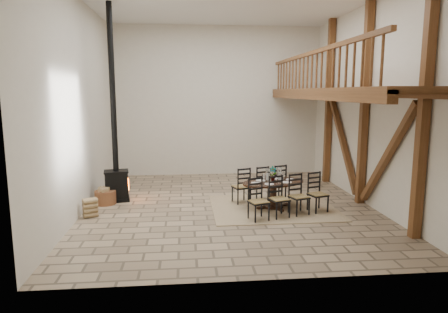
{
  "coord_description": "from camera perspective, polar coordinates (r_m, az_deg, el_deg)",
  "views": [
    {
      "loc": [
        -1.06,
        -9.59,
        2.83
      ],
      "look_at": [
        -0.1,
        0.4,
        1.19
      ],
      "focal_mm": 32.0,
      "sensor_mm": 36.0,
      "label": 1
    }
  ],
  "objects": [
    {
      "name": "rug",
      "position": [
        9.98,
        7.01,
        -7.24
      ],
      "size": [
        3.0,
        2.5,
        0.02
      ],
      "primitive_type": "cube",
      "color": "tan",
      "rests_on": "ground"
    },
    {
      "name": "dining_table",
      "position": [
        9.82,
        7.27,
        -5.43
      ],
      "size": [
        2.19,
        2.24,
        1.04
      ],
      "rotation": [
        0.0,
        0.0,
        0.32
      ],
      "color": "black",
      "rests_on": "ground"
    },
    {
      "name": "room_shell",
      "position": [
        9.85,
        7.81,
        10.24
      ],
      "size": [
        7.02,
        8.02,
        5.01
      ],
      "color": "silver",
      "rests_on": "ground"
    },
    {
      "name": "log_basket",
      "position": [
        10.62,
        -16.58,
        -5.53
      ],
      "size": [
        0.53,
        0.53,
        0.44
      ],
      "rotation": [
        0.0,
        0.0,
        -0.18
      ],
      "color": "brown",
      "rests_on": "ground"
    },
    {
      "name": "ground",
      "position": [
        10.06,
        0.77,
        -7.09
      ],
      "size": [
        8.0,
        8.0,
        0.0
      ],
      "primitive_type": "plane",
      "color": "tan",
      "rests_on": "ground"
    },
    {
      "name": "log_stack",
      "position": [
        9.64,
        -18.56,
        -6.96
      ],
      "size": [
        0.38,
        0.33,
        0.43
      ],
      "rotation": [
        0.0,
        0.0,
        0.42
      ],
      "color": "#A7805D",
      "rests_on": "ground"
    },
    {
      "name": "wood_stove",
      "position": [
        10.66,
        -15.23,
        -0.22
      ],
      "size": [
        0.69,
        0.58,
        5.0
      ],
      "rotation": [
        0.0,
        0.0,
        0.17
      ],
      "color": "black",
      "rests_on": "ground"
    }
  ]
}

